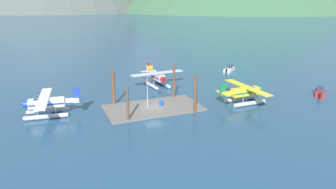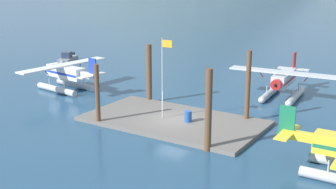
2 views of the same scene
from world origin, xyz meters
The scene contains 14 objects.
ground_plane centered at (0.00, 0.00, 0.00)m, with size 1200.00×1200.00×0.00m, color navy.
dock_platform centered at (0.00, 0.00, 0.15)m, with size 14.37×7.82×0.30m, color #66605B.
piling_near_left centered at (-4.82, -3.62, 2.46)m, with size 0.37×0.37×4.92m, color brown.
piling_near_right centered at (5.13, -3.85, 2.87)m, with size 0.46×0.46×5.74m, color brown.
piling_far_left centered at (-5.03, 3.87, 2.74)m, with size 0.51×0.51×5.48m, color brown.
piling_far_right centered at (4.95, 3.38, 2.95)m, with size 0.39×0.39×5.90m, color brown.
flagpole centered at (-0.79, -0.23, 4.36)m, with size 0.95×0.10×6.59m.
fuel_drum centered at (1.36, 0.04, 0.74)m, with size 0.62×0.62×0.88m.
mooring_buoy centered at (16.07, 1.48, 0.38)m, with size 0.76×0.76×0.76m, color orange.
seaplane_white_port_fwd centered at (-14.85, 2.95, 1.58)m, with size 7.95×10.49×3.84m.
seaplane_yellow_stbd_aft centered at (14.45, -3.08, 1.58)m, with size 7.98×10.41×3.84m.
seaplane_silver_bow_right centered at (5.11, 11.92, 1.58)m, with size 10.48×7.97×3.84m.
boat_red_open_se centered at (29.37, -4.30, 0.49)m, with size 4.12×3.94×1.50m.
boat_white_open_east centered at (25.42, 17.84, 0.49)m, with size 4.17×3.86×1.50m.
Camera 1 is at (-14.48, -41.01, 15.57)m, focal length 32.49 mm.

